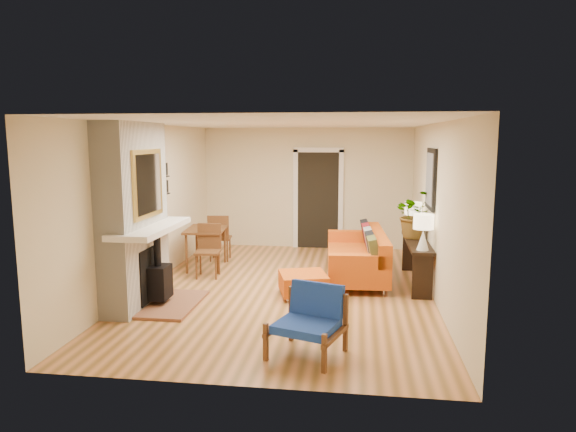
{
  "coord_description": "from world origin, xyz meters",
  "views": [
    {
      "loc": [
        1.09,
        -7.8,
        2.38
      ],
      "look_at": [
        0.0,
        0.2,
        1.15
      ],
      "focal_mm": 32.0,
      "sensor_mm": 36.0,
      "label": 1
    }
  ],
  "objects_px": {
    "dining_table": "(210,236)",
    "houseplant": "(416,214)",
    "blue_chair": "(310,317)",
    "console_table": "(417,249)",
    "lamp_near": "(423,228)",
    "ottoman": "(303,283)",
    "sofa": "(361,256)",
    "lamp_far": "(413,214)"
  },
  "relations": [
    {
      "from": "blue_chair",
      "to": "houseplant",
      "type": "relative_size",
      "value": 1.13
    },
    {
      "from": "blue_chair",
      "to": "dining_table",
      "type": "relative_size",
      "value": 0.53
    },
    {
      "from": "lamp_far",
      "to": "ottoman",
      "type": "bearing_deg",
      "value": -137.39
    },
    {
      "from": "lamp_near",
      "to": "lamp_far",
      "type": "height_order",
      "value": "same"
    },
    {
      "from": "console_table",
      "to": "houseplant",
      "type": "distance_m",
      "value": 0.6
    },
    {
      "from": "dining_table",
      "to": "console_table",
      "type": "bearing_deg",
      "value": -8.82
    },
    {
      "from": "sofa",
      "to": "lamp_far",
      "type": "relative_size",
      "value": 4.21
    },
    {
      "from": "houseplant",
      "to": "blue_chair",
      "type": "bearing_deg",
      "value": -114.58
    },
    {
      "from": "ottoman",
      "to": "houseplant",
      "type": "relative_size",
      "value": 1.03
    },
    {
      "from": "sofa",
      "to": "ottoman",
      "type": "relative_size",
      "value": 2.71
    },
    {
      "from": "lamp_far",
      "to": "sofa",
      "type": "bearing_deg",
      "value": -151.45
    },
    {
      "from": "dining_table",
      "to": "lamp_far",
      "type": "bearing_deg",
      "value": 2.75
    },
    {
      "from": "lamp_near",
      "to": "blue_chair",
      "type": "bearing_deg",
      "value": -123.33
    },
    {
      "from": "lamp_near",
      "to": "houseplant",
      "type": "xyz_separation_m",
      "value": [
        -0.01,
        0.96,
        0.07
      ]
    },
    {
      "from": "sofa",
      "to": "blue_chair",
      "type": "height_order",
      "value": "sofa"
    },
    {
      "from": "console_table",
      "to": "houseplant",
      "type": "bearing_deg",
      "value": 92.43
    },
    {
      "from": "sofa",
      "to": "lamp_far",
      "type": "distance_m",
      "value": 1.22
    },
    {
      "from": "sofa",
      "to": "lamp_far",
      "type": "xyz_separation_m",
      "value": [
        0.89,
        0.49,
        0.68
      ]
    },
    {
      "from": "lamp_near",
      "to": "houseplant",
      "type": "relative_size",
      "value": 0.66
    },
    {
      "from": "dining_table",
      "to": "lamp_far",
      "type": "height_order",
      "value": "lamp_far"
    },
    {
      "from": "dining_table",
      "to": "houseplant",
      "type": "bearing_deg",
      "value": -5.19
    },
    {
      "from": "blue_chair",
      "to": "sofa",
      "type": "bearing_deg",
      "value": 79.82
    },
    {
      "from": "blue_chair",
      "to": "console_table",
      "type": "bearing_deg",
      "value": 63.57
    },
    {
      "from": "ottoman",
      "to": "blue_chair",
      "type": "xyz_separation_m",
      "value": [
        0.3,
        -2.07,
        0.21
      ]
    },
    {
      "from": "ottoman",
      "to": "lamp_far",
      "type": "xyz_separation_m",
      "value": [
        1.77,
        1.63,
        0.86
      ]
    },
    {
      "from": "ottoman",
      "to": "blue_chair",
      "type": "bearing_deg",
      "value": -81.75
    },
    {
      "from": "console_table",
      "to": "lamp_far",
      "type": "xyz_separation_m",
      "value": [
        0.0,
        0.74,
        0.49
      ]
    },
    {
      "from": "ottoman",
      "to": "console_table",
      "type": "relative_size",
      "value": 0.45
    },
    {
      "from": "ottoman",
      "to": "dining_table",
      "type": "relative_size",
      "value": 0.49
    },
    {
      "from": "ottoman",
      "to": "blue_chair",
      "type": "relative_size",
      "value": 0.92
    },
    {
      "from": "lamp_near",
      "to": "houseplant",
      "type": "distance_m",
      "value": 0.96
    },
    {
      "from": "sofa",
      "to": "dining_table",
      "type": "relative_size",
      "value": 1.33
    },
    {
      "from": "dining_table",
      "to": "sofa",
      "type": "bearing_deg",
      "value": -6.46
    },
    {
      "from": "dining_table",
      "to": "console_table",
      "type": "xyz_separation_m",
      "value": [
        3.65,
        -0.57,
        -0.02
      ]
    },
    {
      "from": "sofa",
      "to": "ottoman",
      "type": "distance_m",
      "value": 1.45
    },
    {
      "from": "console_table",
      "to": "dining_table",
      "type": "bearing_deg",
      "value": 171.18
    },
    {
      "from": "ottoman",
      "to": "console_table",
      "type": "height_order",
      "value": "console_table"
    },
    {
      "from": "lamp_far",
      "to": "lamp_near",
      "type": "bearing_deg",
      "value": -90.0
    },
    {
      "from": "console_table",
      "to": "lamp_near",
      "type": "height_order",
      "value": "lamp_near"
    },
    {
      "from": "sofa",
      "to": "ottoman",
      "type": "bearing_deg",
      "value": -127.51
    },
    {
      "from": "houseplant",
      "to": "console_table",
      "type": "bearing_deg",
      "value": -87.57
    },
    {
      "from": "sofa",
      "to": "blue_chair",
      "type": "xyz_separation_m",
      "value": [
        -0.58,
        -3.22,
        0.03
      ]
    }
  ]
}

